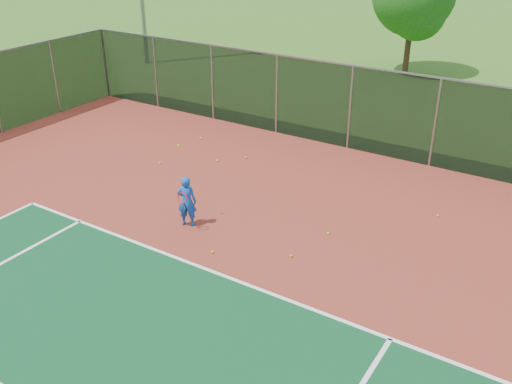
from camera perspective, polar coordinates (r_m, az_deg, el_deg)
court_apron at (r=12.04m, az=2.38°, el=-13.83°), size 30.00×20.00×0.02m
fence_back at (r=19.58m, az=17.49°, el=6.69°), size 30.00×0.06×3.03m
tennis_player at (r=15.41m, az=-6.94°, el=-0.92°), size 0.62×0.68×2.28m
practice_ball_0 at (r=19.62m, az=-9.60°, el=2.86°), size 0.07×0.07×0.07m
practice_ball_1 at (r=15.31m, az=7.24°, el=-4.12°), size 0.07×0.07×0.07m
practice_ball_2 at (r=14.45m, az=-4.37°, el=-5.98°), size 0.07×0.07×0.07m
practice_ball_3 at (r=14.28m, az=3.53°, el=-6.38°), size 0.07×0.07×0.07m
practice_ball_4 at (r=16.82m, az=17.72°, el=-2.28°), size 0.07×0.07×0.07m
practice_ball_5 at (r=21.61m, az=-5.55°, el=5.37°), size 0.07×0.07×0.07m
practice_ball_6 at (r=19.60m, az=-3.91°, el=3.17°), size 0.07×0.07×0.07m
practice_ball_7 at (r=19.79m, az=-1.01°, el=3.46°), size 0.07×0.07×0.07m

